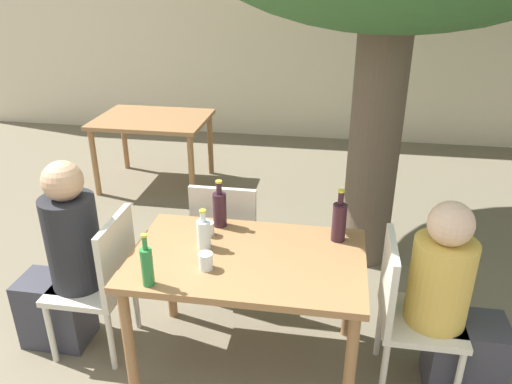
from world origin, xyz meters
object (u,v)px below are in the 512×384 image
wine_bottle_0 (220,208)px  water_bottle_2 (204,233)px  drinking_glass_0 (206,261)px  patio_chair_0 (102,277)px  person_seated_1 (453,311)px  drinking_glass_1 (208,229)px  patio_chair_1 (407,307)px  patio_chair_2 (227,233)px  person_seated_0 (64,267)px  wine_bottle_1 (339,221)px  dining_table_front (247,270)px  green_bottle_3 (147,266)px  dining_table_back (153,126)px

wine_bottle_0 → water_bottle_2: (-0.03, -0.27, -0.02)m
wine_bottle_0 → drinking_glass_0: size_ratio=3.24×
patio_chair_0 → water_bottle_2: 0.70m
drinking_glass_0 → person_seated_1: bearing=6.8°
drinking_glass_1 → patio_chair_1: bearing=-9.5°
patio_chair_2 → person_seated_1: person_seated_1 is taller
person_seated_0 → drinking_glass_1: person_seated_0 is taller
patio_chair_1 → wine_bottle_1: 0.59m
person_seated_1 → drinking_glass_0: person_seated_1 is taller
patio_chair_0 → person_seated_0: size_ratio=0.73×
dining_table_front → drinking_glass_1: 0.35m
patio_chair_1 → drinking_glass_0: 1.11m
dining_table_front → water_bottle_2: 0.32m
dining_table_front → drinking_glass_1: size_ratio=15.69×
person_seated_0 → patio_chair_1: bearing=90.0°
green_bottle_3 → drinking_glass_1: 0.56m
patio_chair_0 → water_bottle_2: (0.62, 0.05, 0.33)m
patio_chair_1 → drinking_glass_1: patio_chair_1 is taller
wine_bottle_1 → water_bottle_2: (-0.74, -0.21, -0.03)m
dining_table_front → wine_bottle_1: 0.59m
patio_chair_1 → green_bottle_3: green_bottle_3 is taller
patio_chair_0 → patio_chair_1: (1.75, 0.00, 0.00)m
dining_table_front → water_bottle_2: bearing=168.4°
patio_chair_1 → wine_bottle_0: bearing=73.9°
patio_chair_1 → drinking_glass_1: bearing=80.5°
drinking_glass_0 → drinking_glass_1: size_ratio=1.12×
patio_chair_1 → person_seated_0: size_ratio=0.73×
patio_chair_2 → person_seated_1: (1.37, -0.64, 0.01)m
dining_table_front → patio_chair_2: patio_chair_2 is taller
dining_table_back → green_bottle_3: bearing=-70.1°
dining_table_back → green_bottle_3: green_bottle_3 is taller
patio_chair_1 → person_seated_1: 0.24m
dining_table_back → wine_bottle_0: bearing=-60.4°
green_bottle_3 → dining_table_front: bearing=38.1°
wine_bottle_1 → drinking_glass_0: size_ratio=3.46×
person_seated_1 → green_bottle_3: bearing=102.4°
dining_table_front → patio_chair_2: size_ratio=1.43×
water_bottle_2 → drinking_glass_0: water_bottle_2 is taller
patio_chair_0 → wine_bottle_1: 1.43m
water_bottle_2 → dining_table_back: bearing=116.3°
dining_table_front → wine_bottle_0: 0.44m
dining_table_back → water_bottle_2: bearing=-63.7°
drinking_glass_1 → dining_table_front: bearing=-35.8°
patio_chair_1 → person_seated_1: size_ratio=0.78×
wine_bottle_0 → drinking_glass_1: bearing=-107.5°
patio_chair_2 → drinking_glass_0: patio_chair_2 is taller
patio_chair_0 → wine_bottle_1: bearing=100.8°
drinking_glass_0 → water_bottle_2: bearing=107.2°
patio_chair_2 → wine_bottle_0: size_ratio=3.03×
patio_chair_2 → green_bottle_3: green_bottle_3 is taller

